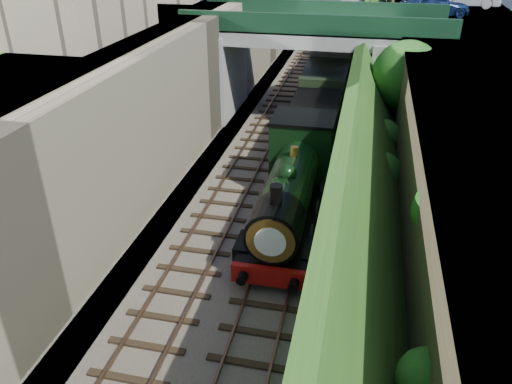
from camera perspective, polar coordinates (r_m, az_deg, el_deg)
trackbed at (r=30.81m, az=4.64°, el=6.04°), size 10.00×90.00×0.20m
retaining_wall at (r=30.88m, az=-5.51°, el=12.73°), size 1.00×90.00×7.00m
street_plateau_left at (r=32.10m, az=-11.63°, el=12.89°), size 6.00×90.00×7.00m
street_plateau_right at (r=30.12m, az=23.30°, el=9.42°), size 8.00×90.00×6.25m
embankment_slope at (r=27.27m, az=14.72°, el=8.35°), size 4.54×90.00×6.36m
track_left at (r=31.06m, az=0.97°, el=6.61°), size 2.50×90.00×0.20m
track_right at (r=30.63m, az=6.88°, el=6.08°), size 2.50×90.00×0.20m
road_bridge at (r=33.30m, az=7.61°, el=14.79°), size 16.00×6.40×7.25m
tree at (r=27.84m, az=16.97°, el=12.37°), size 3.60×3.80×6.60m
car_blue at (r=37.15m, az=19.74°, el=19.50°), size 4.82×3.06×1.53m
locomotive at (r=21.14m, az=4.16°, el=0.51°), size 3.10×10.23×3.83m
tender at (r=27.93m, az=6.49°, el=6.90°), size 2.70×6.00×3.05m
coach_front at (r=39.79m, az=8.74°, el=13.91°), size 2.90×18.00×3.70m
coach_middle at (r=58.17m, az=10.37°, el=18.30°), size 2.90×18.00×3.70m
coach_rear at (r=76.76m, az=11.25°, el=20.57°), size 2.90×18.00×3.70m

